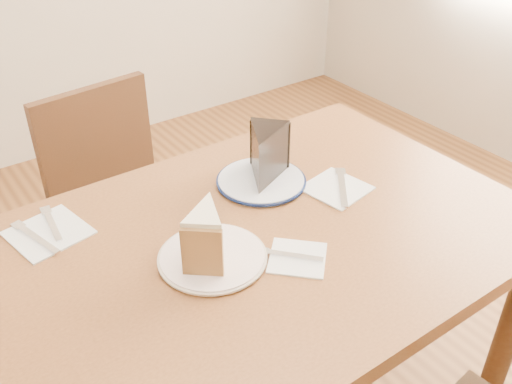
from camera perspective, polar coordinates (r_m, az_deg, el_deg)
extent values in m
cube|color=#573017|center=(1.24, 0.24, -4.93)|extent=(1.20, 0.80, 0.04)
cylinder|color=#361D10|center=(1.66, 23.53, -13.96)|extent=(0.06, 0.06, 0.71)
cylinder|color=#361D10|center=(1.61, -24.08, -15.86)|extent=(0.06, 0.06, 0.71)
cylinder|color=#361D10|center=(1.96, 7.29, -2.79)|extent=(0.06, 0.06, 0.71)
cube|color=#341C0F|center=(1.76, -11.56, -3.92)|extent=(0.47, 0.47, 0.04)
cylinder|color=#341C0F|center=(2.10, -9.33, -4.90)|extent=(0.04, 0.04, 0.43)
cylinder|color=#341C0F|center=(1.98, -18.05, -9.08)|extent=(0.04, 0.04, 0.43)
cylinder|color=#341C0F|center=(1.87, -3.01, -10.05)|extent=(0.04, 0.04, 0.43)
cylinder|color=#341C0F|center=(1.74, -12.54, -15.33)|extent=(0.04, 0.04, 0.43)
cube|color=#341C0F|center=(1.79, -15.59, 4.33)|extent=(0.36, 0.07, 0.38)
cylinder|color=white|center=(1.16, -4.38, -6.54)|extent=(0.21, 0.21, 0.01)
cylinder|color=white|center=(1.40, 0.52, 1.13)|extent=(0.21, 0.21, 0.01)
cube|color=white|center=(1.17, 4.17, -6.59)|extent=(0.16, 0.16, 0.00)
cube|color=white|center=(1.39, 8.04, 0.37)|extent=(0.16, 0.16, 0.00)
cube|color=white|center=(1.31, -20.05, -3.85)|extent=(0.18, 0.18, 0.00)
cube|color=white|center=(1.17, 3.33, -6.31)|extent=(0.10, 0.11, 0.00)
cube|color=silver|center=(1.39, 8.62, 0.49)|extent=(0.12, 0.14, 0.00)
cube|color=silver|center=(1.33, -19.75, -2.98)|extent=(0.03, 0.14, 0.00)
cube|color=silver|center=(1.30, -21.17, -4.25)|extent=(0.05, 0.16, 0.00)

